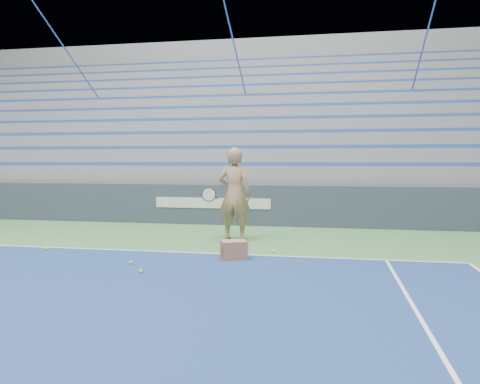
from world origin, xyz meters
name	(u,v)px	position (x,y,z in m)	size (l,w,h in m)	color
sponsor_barrier	(214,204)	(0.00, 15.88, 0.55)	(30.00, 0.32, 1.10)	#353E52
bleachers	(248,145)	(0.00, 21.60, 2.36)	(31.00, 9.15, 7.30)	gray
tennis_player	(234,194)	(1.07, 13.44, 1.02)	(1.00, 0.90, 2.05)	tan
ball_box	(234,250)	(1.44, 11.51, 0.17)	(0.54, 0.48, 0.34)	#996B4A
tennis_ball_0	(273,251)	(2.06, 12.22, 0.03)	(0.07, 0.07, 0.07)	#C7EC30
tennis_ball_1	(131,263)	(-0.19, 10.77, 0.03)	(0.07, 0.07, 0.07)	#C7EC30
tennis_ball_2	(141,271)	(0.21, 10.22, 0.03)	(0.07, 0.07, 0.07)	#C7EC30
tennis_ball_3	(45,249)	(-2.35, 11.63, 0.03)	(0.07, 0.07, 0.07)	#C7EC30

